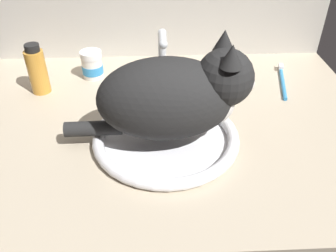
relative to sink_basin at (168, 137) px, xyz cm
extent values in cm
cube|color=#B7A88E|center=(-0.45, 7.55, -2.62)|extent=(100.87, 71.37, 3.00)
cube|color=beige|center=(-0.45, 44.44, 15.94)|extent=(100.87, 2.40, 40.12)
torus|color=white|center=(0.00, 0.00, 0.15)|extent=(31.60, 31.60, 2.54)
cylinder|color=white|center=(0.00, 0.00, -0.82)|extent=(27.79, 27.79, 0.60)
cylinder|color=silver|center=(0.00, 20.41, -0.22)|extent=(4.00, 4.00, 1.80)
cylinder|color=silver|center=(0.00, 20.41, 7.99)|extent=(2.00, 2.00, 14.61)
sphere|color=silver|center=(0.00, 20.41, 15.30)|extent=(2.20, 2.20, 2.20)
cylinder|color=silver|center=(0.00, 17.11, 15.30)|extent=(2.00, 6.60, 2.00)
sphere|color=silver|center=(0.00, 13.81, 15.30)|extent=(2.10, 2.10, 2.10)
cylinder|color=silver|center=(-7.25, 20.41, -0.32)|extent=(3.20, 3.20, 1.60)
cone|color=silver|center=(-7.25, 20.41, 2.95)|extent=(2.88, 2.88, 4.93)
cylinder|color=silver|center=(7.25, 20.41, -0.32)|extent=(3.20, 3.20, 1.60)
cone|color=silver|center=(7.25, 20.41, 2.95)|extent=(2.88, 2.88, 4.93)
ellipsoid|color=black|center=(0.00, 0.00, 9.75)|extent=(28.17, 17.83, 16.67)
sphere|color=black|center=(11.12, 0.25, 14.06)|extent=(11.48, 11.48, 11.48)
cone|color=black|center=(11.04, 3.69, 20.23)|extent=(4.36, 4.36, 4.31)
cone|color=black|center=(11.19, -3.20, 20.23)|extent=(4.36, 4.36, 4.31)
ellipsoid|color=silver|center=(15.42, 0.34, 12.91)|extent=(3.55, 4.90, 3.67)
ellipsoid|color=silver|center=(9.73, 0.22, 8.92)|extent=(7.99, 9.64, 9.17)
cylinder|color=black|center=(-15.66, -0.35, 3.02)|extent=(11.94, 3.46, 3.20)
cylinder|color=white|center=(-19.83, 30.23, 1.91)|extent=(5.66, 5.66, 6.06)
cylinder|color=#338CD1|center=(-19.83, 30.23, 1.43)|extent=(5.83, 5.83, 2.42)
cylinder|color=white|center=(-19.83, 30.23, 5.79)|extent=(5.95, 5.95, 1.70)
cylinder|color=gold|center=(-32.57, 22.79, 4.60)|extent=(4.85, 4.85, 11.44)
cylinder|color=black|center=(-32.57, 22.79, 11.23)|extent=(3.64, 3.64, 1.80)
cylinder|color=#338CD1|center=(32.55, 22.76, -0.62)|extent=(4.61, 15.83, 1.00)
cube|color=white|center=(34.66, 31.82, -0.02)|extent=(1.76, 2.80, 1.20)
camera|label=1|loc=(-2.79, -60.27, 47.02)|focal=37.76mm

